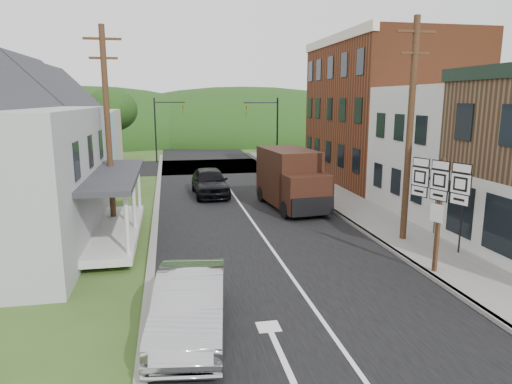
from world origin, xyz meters
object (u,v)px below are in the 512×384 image
dark_sedan (210,182)px  warning_sign (462,208)px  delivery_van (291,179)px  silver_sedan (190,305)px  route_sign_cluster (439,199)px

dark_sedan → warning_sign: 15.37m
dark_sedan → delivery_van: bearing=-48.2°
delivery_van → warning_sign: bearing=-70.2°
silver_sedan → warning_sign: bearing=28.6°
route_sign_cluster → warning_sign: size_ratio=1.40×
delivery_van → route_sign_cluster: 10.59m
warning_sign → dark_sedan: bearing=111.6°
route_sign_cluster → warning_sign: (2.00, 1.58, -0.74)m
dark_sedan → route_sign_cluster: 15.90m
silver_sedan → warning_sign: (10.25, 3.98, 1.10)m
silver_sedan → dark_sedan: size_ratio=0.96×
warning_sign → delivery_van: bearing=104.8°
delivery_van → silver_sedan: bearing=-121.3°
dark_sedan → warning_sign: warning_sign is taller
silver_sedan → dark_sedan: (2.05, 16.94, 0.06)m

